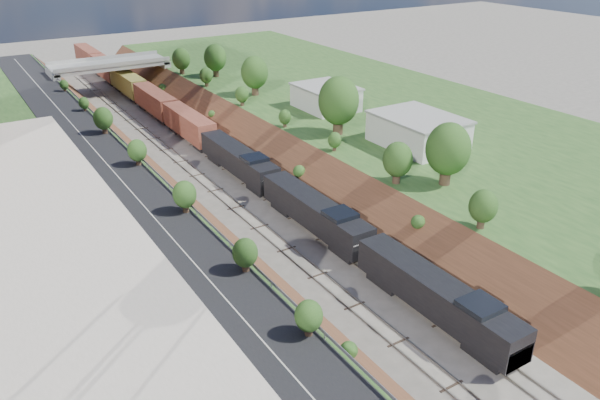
{
  "coord_description": "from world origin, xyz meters",
  "views": [
    {
      "loc": [
        -31.54,
        -5.16,
        32.92
      ],
      "look_at": [
        -1.15,
        43.51,
        6.0
      ],
      "focal_mm": 35.0,
      "sensor_mm": 36.0,
      "label": 1
    }
  ],
  "objects": [
    {
      "name": "freight_train",
      "position": [
        2.6,
        91.44,
        2.68
      ],
      "size": [
        3.18,
        144.91,
        4.72
      ],
      "color": "black",
      "rests_on": "ground"
    },
    {
      "name": "white_building_far",
      "position": [
        23.0,
        74.0,
        6.8
      ],
      "size": [
        8.0,
        10.0,
        3.6
      ],
      "primitive_type": "cube",
      "color": "silver",
      "rests_on": "platform_right"
    },
    {
      "name": "road",
      "position": [
        -15.5,
        60.0,
        5.05
      ],
      "size": [
        8.0,
        180.0,
        0.1
      ],
      "primitive_type": "cube",
      "color": "black",
      "rests_on": "platform_left"
    },
    {
      "name": "white_building_near",
      "position": [
        23.5,
        52.0,
        7.0
      ],
      "size": [
        9.0,
        12.0,
        4.0
      ],
      "primitive_type": "cube",
      "color": "silver",
      "rests_on": "platform_right"
    },
    {
      "name": "embankment_right",
      "position": [
        11.0,
        60.0,
        0.0
      ],
      "size": [
        10.0,
        180.0,
        10.0
      ],
      "primitive_type": "cube",
      "rotation": [
        0.0,
        0.79,
        0.0
      ],
      "color": "brown",
      "rests_on": "ground"
    },
    {
      "name": "rail_right_track",
      "position": [
        2.6,
        60.0,
        0.09
      ],
      "size": [
        1.58,
        180.0,
        0.18
      ],
      "primitive_type": "cube",
      "color": "gray",
      "rests_on": "ground"
    },
    {
      "name": "tree_right_large",
      "position": [
        17.0,
        40.0,
        9.38
      ],
      "size": [
        5.25,
        5.25,
        7.61
      ],
      "color": "#473323",
      "rests_on": "platform_right"
    },
    {
      "name": "platform_right",
      "position": [
        33.0,
        60.0,
        2.5
      ],
      "size": [
        44.0,
        180.0,
        5.0
      ],
      "primitive_type": "cube",
      "color": "#2B5021",
      "rests_on": "ground"
    },
    {
      "name": "rail_left_track",
      "position": [
        -2.6,
        60.0,
        0.09
      ],
      "size": [
        1.58,
        180.0,
        0.18
      ],
      "primitive_type": "cube",
      "color": "gray",
      "rests_on": "ground"
    },
    {
      "name": "tree_left_crest",
      "position": [
        -11.8,
        20.0,
        7.04
      ],
      "size": [
        2.45,
        2.45,
        3.55
      ],
      "color": "#473323",
      "rests_on": "platform_left"
    },
    {
      "name": "embankment_left",
      "position": [
        -11.0,
        60.0,
        0.0
      ],
      "size": [
        10.0,
        180.0,
        10.0
      ],
      "primitive_type": "cube",
      "rotation": [
        0.0,
        0.79,
        0.0
      ],
      "color": "brown",
      "rests_on": "ground"
    },
    {
      "name": "commercial_building",
      "position": [
        -28.0,
        38.0,
        8.51
      ],
      "size": [
        14.3,
        62.3,
        7.0
      ],
      "color": "maroon",
      "rests_on": "platform_left"
    },
    {
      "name": "guardrail",
      "position": [
        -11.4,
        59.8,
        5.55
      ],
      "size": [
        0.1,
        171.0,
        0.7
      ],
      "color": "#99999E",
      "rests_on": "platform_left"
    },
    {
      "name": "overpass",
      "position": [
        0.0,
        122.0,
        4.92
      ],
      "size": [
        24.5,
        8.3,
        7.4
      ],
      "color": "gray",
      "rests_on": "ground"
    }
  ]
}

